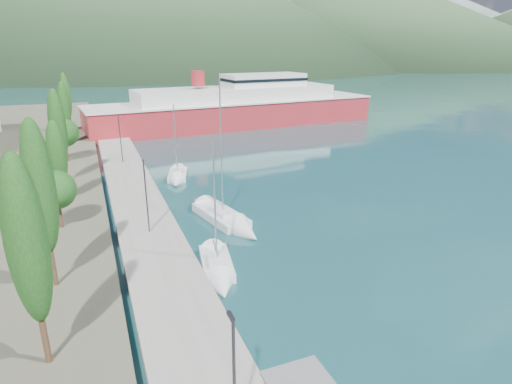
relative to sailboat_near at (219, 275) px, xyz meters
name	(u,v)px	position (x,y,z in m)	size (l,w,h in m)	color
ground	(130,99)	(5.45, 112.93, -0.28)	(1400.00, 1400.00, 0.00)	#1A484D
quay	(135,196)	(-3.55, 18.93, 0.12)	(5.00, 88.00, 0.80)	gray
hills_near	(210,5)	(103.49, 365.43, 48.90)	(1010.00, 520.00, 115.00)	#345331
tree_row	(59,138)	(-10.35, 24.89, 5.61)	(3.74, 65.79, 10.84)	#47301E
lamp_posts	(145,191)	(-3.55, 8.86, 3.80)	(0.15, 46.66, 6.06)	#2D2D33
sailboat_near	(219,275)	(0.00, 0.00, 0.00)	(3.26, 7.33, 10.17)	silver
sailboat_mid	(233,224)	(3.75, 8.09, 0.05)	(4.48, 9.91, 13.81)	silver
sailboat_far	(177,179)	(1.87, 23.64, 0.00)	(3.81, 7.04, 9.87)	silver
ferry	(238,108)	(21.21, 56.72, 3.24)	(59.26, 18.12, 11.58)	#A32329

